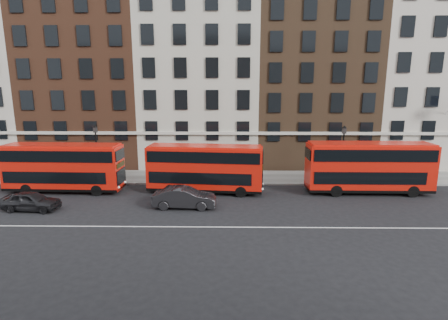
{
  "coord_description": "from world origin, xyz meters",
  "views": [
    {
      "loc": [
        3.33,
        -23.39,
        9.04
      ],
      "look_at": [
        2.92,
        5.0,
        3.0
      ],
      "focal_mm": 28.0,
      "sensor_mm": 36.0,
      "label": 1
    }
  ],
  "objects_px": {
    "car_rear": "(31,201)",
    "car_front": "(184,198)",
    "bus_d": "(368,166)",
    "bus_c": "(205,167)",
    "bus_b": "(63,167)",
    "traffic_light": "(433,158)"
  },
  "relations": [
    {
      "from": "bus_c",
      "to": "bus_d",
      "type": "bearing_deg",
      "value": 5.52
    },
    {
      "from": "car_rear",
      "to": "traffic_light",
      "type": "bearing_deg",
      "value": -73.09
    },
    {
      "from": "car_rear",
      "to": "car_front",
      "type": "relative_size",
      "value": 0.88
    },
    {
      "from": "bus_d",
      "to": "car_rear",
      "type": "distance_m",
      "value": 26.94
    },
    {
      "from": "car_front",
      "to": "car_rear",
      "type": "bearing_deg",
      "value": 94.99
    },
    {
      "from": "bus_b",
      "to": "bus_d",
      "type": "xyz_separation_m",
      "value": [
        26.12,
        -0.0,
        0.1
      ]
    },
    {
      "from": "bus_c",
      "to": "car_front",
      "type": "relative_size",
      "value": 2.09
    },
    {
      "from": "car_front",
      "to": "bus_c",
      "type": "bearing_deg",
      "value": -16.72
    },
    {
      "from": "bus_b",
      "to": "car_front",
      "type": "height_order",
      "value": "bus_b"
    },
    {
      "from": "bus_d",
      "to": "car_rear",
      "type": "relative_size",
      "value": 2.5
    },
    {
      "from": "bus_c",
      "to": "car_front",
      "type": "xyz_separation_m",
      "value": [
        -1.28,
        -3.91,
        -1.42
      ]
    },
    {
      "from": "bus_d",
      "to": "car_front",
      "type": "height_order",
      "value": "bus_d"
    },
    {
      "from": "traffic_light",
      "to": "bus_b",
      "type": "bearing_deg",
      "value": -174.8
    },
    {
      "from": "car_rear",
      "to": "traffic_light",
      "type": "xyz_separation_m",
      "value": [
        33.66,
        7.65,
        1.73
      ]
    },
    {
      "from": "bus_c",
      "to": "car_rear",
      "type": "xyz_separation_m",
      "value": [
        -12.56,
        -4.63,
        -1.5
      ]
    },
    {
      "from": "bus_b",
      "to": "car_rear",
      "type": "xyz_separation_m",
      "value": [
        -0.38,
        -4.63,
        -1.53
      ]
    },
    {
      "from": "bus_b",
      "to": "car_rear",
      "type": "bearing_deg",
      "value": -92.85
    },
    {
      "from": "bus_d",
      "to": "traffic_light",
      "type": "xyz_separation_m",
      "value": [
        7.16,
        3.03,
        0.1
      ]
    },
    {
      "from": "bus_b",
      "to": "car_front",
      "type": "distance_m",
      "value": 11.67
    },
    {
      "from": "bus_b",
      "to": "traffic_light",
      "type": "bearing_deg",
      "value": 7.03
    },
    {
      "from": "bus_c",
      "to": "car_front",
      "type": "distance_m",
      "value": 4.35
    },
    {
      "from": "bus_b",
      "to": "bus_c",
      "type": "bearing_deg",
      "value": 1.84
    }
  ]
}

